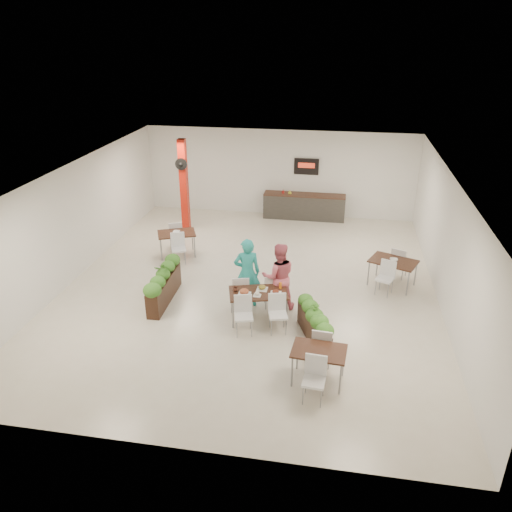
{
  "coord_description": "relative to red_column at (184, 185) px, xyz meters",
  "views": [
    {
      "loc": [
        2.22,
        -12.04,
        6.53
      ],
      "look_at": [
        0.22,
        -0.38,
        1.1
      ],
      "focal_mm": 35.0,
      "sensor_mm": 36.0,
      "label": 1
    }
  ],
  "objects": [
    {
      "name": "room_shell",
      "position": [
        3.0,
        -3.79,
        0.36
      ],
      "size": [
        10.1,
        12.1,
        3.22
      ],
      "color": "white",
      "rests_on": "ground"
    },
    {
      "name": "main_table",
      "position": [
        3.49,
        -5.46,
        -1.01
      ],
      "size": [
        1.6,
        1.88,
        0.92
      ],
      "rotation": [
        0.0,
        0.0,
        0.26
      ],
      "color": "black",
      "rests_on": "ground"
    },
    {
      "name": "side_table_a",
      "position": [
        0.36,
        -2.13,
        -1.02
      ],
      "size": [
        1.34,
        1.66,
        0.92
      ],
      "rotation": [
        0.0,
        0.0,
        0.39
      ],
      "color": "black",
      "rests_on": "ground"
    },
    {
      "name": "side_table_c",
      "position": [
        5.07,
        -7.59,
        -1.03
      ],
      "size": [
        1.13,
        1.65,
        0.92
      ],
      "rotation": [
        0.0,
        0.0,
        -0.08
      ],
      "color": "black",
      "rests_on": "ground"
    },
    {
      "name": "red_column",
      "position": [
        0.0,
        0.0,
        0.0
      ],
      "size": [
        0.4,
        0.41,
        3.2
      ],
      "color": "#B0190B",
      "rests_on": "ground"
    },
    {
      "name": "diner_woman",
      "position": [
        3.9,
        -4.8,
        -0.76
      ],
      "size": [
        1.0,
        0.86,
        1.76
      ],
      "primitive_type": "imported",
      "rotation": [
        0.0,
        0.0,
        3.4
      ],
      "color": "#D96073",
      "rests_on": "ground"
    },
    {
      "name": "side_table_b",
      "position": [
        6.84,
        -3.08,
        -1.01
      ],
      "size": [
        1.44,
        1.66,
        0.92
      ],
      "rotation": [
        0.0,
        0.0,
        -0.4
      ],
      "color": "black",
      "rests_on": "ground"
    },
    {
      "name": "service_counter",
      "position": [
        4.0,
        1.86,
        -1.15
      ],
      "size": [
        3.0,
        0.64,
        2.2
      ],
      "color": "#2F2C29",
      "rests_on": "ground"
    },
    {
      "name": "planter_left",
      "position": [
        0.93,
        -4.97,
        -1.12
      ],
      "size": [
        0.44,
        2.07,
        1.08
      ],
      "rotation": [
        0.0,
        0.0,
        1.6
      ],
      "color": "black",
      "rests_on": "ground"
    },
    {
      "name": "planter_right",
      "position": [
        4.89,
        -6.13,
        -1.15
      ],
      "size": [
        0.91,
        1.72,
        0.94
      ],
      "rotation": [
        0.0,
        0.0,
        1.94
      ],
      "color": "black",
      "rests_on": "ground"
    },
    {
      "name": "diner_man",
      "position": [
        3.1,
        -4.8,
        -0.72
      ],
      "size": [
        0.76,
        0.6,
        1.84
      ],
      "primitive_type": "imported",
      "rotation": [
        0.0,
        0.0,
        3.4
      ],
      "color": "teal",
      "rests_on": "ground"
    },
    {
      "name": "ground",
      "position": [
        3.0,
        -3.79,
        -1.64
      ],
      "size": [
        12.0,
        12.0,
        0.0
      ],
      "primitive_type": "plane",
      "color": "beige",
      "rests_on": "ground"
    }
  ]
}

